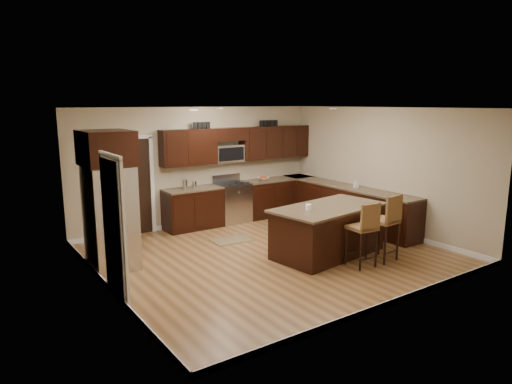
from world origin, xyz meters
TOP-DOWN VIEW (x-y plane):
  - floor at (0.00, 0.00)m, footprint 6.00×6.00m
  - ceiling at (0.00, 0.00)m, footprint 6.00×6.00m
  - wall_back at (0.00, 2.75)m, footprint 6.00×0.00m
  - wall_left at (-3.00, 0.00)m, footprint 0.00×5.50m
  - wall_right at (3.00, 0.00)m, footprint 0.00×5.50m
  - base_cabinets at (1.90, 1.45)m, footprint 4.02×3.96m
  - upper_cabinets at (1.04, 2.58)m, footprint 4.00×0.33m
  - range at (0.68, 2.45)m, footprint 0.76×0.64m
  - microwave at (0.68, 2.60)m, footprint 0.76×0.31m
  - doorway at (-1.65, 2.73)m, footprint 0.85×0.03m
  - pantry_door at (-2.98, -0.30)m, footprint 0.03×0.80m
  - letter_decor at (0.90, 2.58)m, footprint 2.20×0.03m
  - island at (0.91, -0.59)m, footprint 2.33×1.43m
  - stool_mid at (0.95, -1.44)m, footprint 0.45×0.45m
  - stool_right at (1.50, -1.44)m, footprint 0.50×0.50m
  - refrigerator at (-2.62, 1.00)m, footprint 0.79×0.94m
  - floor_mat at (-0.12, 1.17)m, footprint 0.84×0.59m
  - fruit_bowl at (1.59, 2.45)m, footprint 0.27×0.27m
  - soap_bottle at (2.70, 0.43)m, footprint 0.11×0.11m
  - canister_tall at (-0.53, 2.45)m, footprint 0.12×0.12m
  - canister_short at (-0.30, 2.45)m, footprint 0.11×0.11m
  - island_jar at (0.41, -0.59)m, footprint 0.10×0.10m

SIDE VIEW (x-z plane):
  - floor at x=0.00m, z-range 0.00..0.00m
  - floor_mat at x=-0.12m, z-range 0.00..0.01m
  - island at x=0.91m, z-range -0.03..0.89m
  - base_cabinets at x=1.90m, z-range 0.00..0.92m
  - range at x=0.68m, z-range -0.08..1.03m
  - stool_mid at x=0.95m, z-range 0.14..1.28m
  - stool_right at x=1.50m, z-range 0.15..1.36m
  - fruit_bowl at x=1.59m, z-range 0.92..0.99m
  - island_jar at x=0.41m, z-range 0.92..1.02m
  - canister_short at x=-0.30m, z-range 0.92..1.08m
  - soap_bottle at x=2.70m, z-range 0.92..1.11m
  - pantry_door at x=-2.98m, z-range 0.00..2.04m
  - canister_tall at x=-0.53m, z-range 0.92..1.13m
  - doorway at x=-1.65m, z-range 0.00..2.06m
  - refrigerator at x=-2.62m, z-range 0.03..2.38m
  - wall_back at x=0.00m, z-range -1.65..4.35m
  - wall_left at x=-3.00m, z-range -1.40..4.10m
  - wall_right at x=3.00m, z-range -1.40..4.10m
  - microwave at x=0.68m, z-range 1.42..1.82m
  - upper_cabinets at x=1.04m, z-range 1.44..2.24m
  - letter_decor at x=0.90m, z-range 2.22..2.37m
  - ceiling at x=0.00m, z-range 2.70..2.70m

